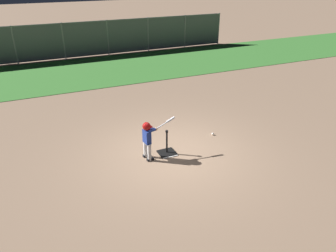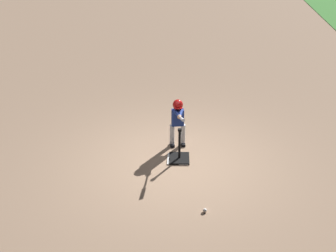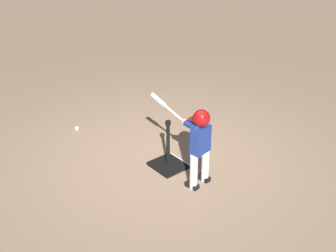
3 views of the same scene
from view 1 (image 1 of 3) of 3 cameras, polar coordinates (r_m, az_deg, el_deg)
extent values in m
plane|color=#93755B|center=(9.15, 0.88, -4.78)|extent=(90.00, 90.00, 0.00)
cube|color=#3D7F33|center=(16.93, -11.74, 9.49)|extent=(56.00, 5.41, 0.02)
cylinder|color=#9E9EA3|center=(19.32, -25.17, 12.65)|extent=(0.08, 0.08, 1.97)
cylinder|color=#9E9EA3|center=(19.42, -17.75, 13.91)|extent=(0.08, 0.08, 1.97)
cylinder|color=#9E9EA3|center=(19.84, -10.45, 14.92)|extent=(0.08, 0.08, 1.97)
cylinder|color=#9E9EA3|center=(20.54, -3.50, 15.66)|extent=(0.08, 0.08, 1.97)
cylinder|color=#9E9EA3|center=(21.52, 2.95, 16.15)|extent=(0.08, 0.08, 1.97)
cylinder|color=#9E9EA3|center=(22.72, 8.80, 16.42)|extent=(0.08, 0.08, 1.97)
cube|color=slate|center=(19.59, -14.07, 14.45)|extent=(17.35, 0.02, 1.90)
cylinder|color=#9E9EA3|center=(19.43, -14.38, 17.18)|extent=(17.35, 0.04, 0.04)
cube|color=white|center=(9.12, -0.09, -4.79)|extent=(0.45, 0.45, 0.02)
cube|color=black|center=(9.14, -0.20, -4.67)|extent=(0.46, 0.41, 0.04)
cylinder|color=black|center=(8.97, -0.21, -2.85)|extent=(0.05, 0.05, 0.62)
cylinder|color=black|center=(8.81, -0.21, -0.94)|extent=(0.08, 0.08, 0.05)
cylinder|color=silver|center=(8.89, -3.97, -3.98)|extent=(0.11, 0.11, 0.49)
cube|color=black|center=(9.01, -3.82, -5.13)|extent=(0.19, 0.11, 0.06)
cylinder|color=silver|center=(8.71, -3.26, -4.65)|extent=(0.11, 0.11, 0.49)
cube|color=black|center=(8.83, -3.11, -5.81)|extent=(0.19, 0.11, 0.06)
cube|color=navy|center=(8.60, -3.70, -1.86)|extent=(0.17, 0.27, 0.36)
sphere|color=tan|center=(8.46, -3.76, -0.14)|extent=(0.19, 0.19, 0.19)
sphere|color=maroon|center=(8.46, -3.76, -0.06)|extent=(0.22, 0.22, 0.22)
cube|color=maroon|center=(8.51, -3.21, -0.09)|extent=(0.13, 0.18, 0.01)
cylinder|color=navy|center=(8.61, -3.06, -0.56)|extent=(0.30, 0.12, 0.11)
cylinder|color=navy|center=(8.54, -2.80, -0.77)|extent=(0.30, 0.19, 0.11)
sphere|color=tan|center=(8.64, -2.13, -0.55)|extent=(0.09, 0.09, 0.09)
cylinder|color=silver|center=(8.72, -0.54, 0.48)|extent=(0.57, 0.10, 0.23)
cylinder|color=silver|center=(8.77, 0.46, 1.12)|extent=(0.26, 0.09, 0.14)
cylinder|color=black|center=(8.63, -2.24, -0.62)|extent=(0.04, 0.05, 0.05)
sphere|color=white|center=(10.18, 7.79, -1.37)|extent=(0.07, 0.07, 0.07)
cube|color=#ADAFB7|center=(22.58, -9.81, 14.59)|extent=(3.49, 0.55, 0.04)
cube|color=#ADAFB7|center=(22.90, -9.86, 14.01)|extent=(3.50, 0.61, 0.04)
cube|color=#ADAFB7|center=(21.87, -9.58, 15.12)|extent=(3.49, 0.55, 0.04)
cube|color=#ADAFB7|center=(22.19, -9.64, 14.51)|extent=(3.50, 0.61, 0.04)
cube|color=#ADAFB7|center=(21.17, -9.34, 15.68)|extent=(3.49, 0.55, 0.04)
cube|color=#ADAFB7|center=(21.48, -9.41, 15.04)|extent=(3.50, 0.61, 0.04)
cylinder|color=#ADAFB7|center=(23.16, -5.85, 14.72)|extent=(0.06, 0.06, 0.35)
cylinder|color=#ADAFB7|center=(21.56, -4.91, 14.80)|extent=(0.06, 0.06, 1.00)
cylinder|color=#ADAFB7|center=(22.30, -5.43, 15.61)|extent=(0.20, 1.62, 0.70)
cylinder|color=#ADAFB7|center=(22.70, -14.00, 13.88)|extent=(0.06, 0.06, 0.35)
cylinder|color=#ADAFB7|center=(21.07, -13.66, 13.92)|extent=(0.06, 0.06, 1.00)
cylinder|color=#ADAFB7|center=(21.82, -13.93, 14.76)|extent=(0.20, 1.62, 0.70)
camera|label=2|loc=(13.43, 37.61, 23.05)|focal=50.00mm
camera|label=3|loc=(10.83, -30.82, 16.59)|focal=50.00mm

